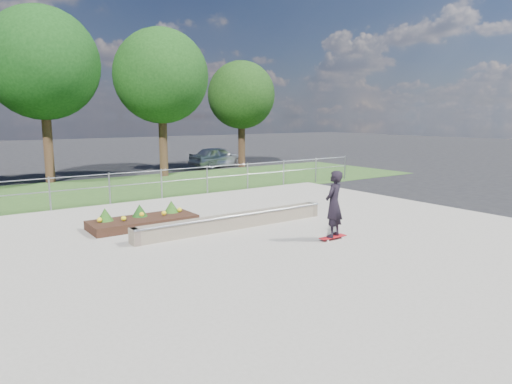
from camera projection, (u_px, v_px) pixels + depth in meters
ground at (284, 243)px, 11.56m from camera, size 120.00×120.00×0.00m
grass_verge at (130, 188)px, 20.41m from camera, size 30.00×8.00×0.02m
concrete_slab at (284, 242)px, 11.56m from camera, size 15.00×15.00×0.06m
fence at (161, 180)px, 17.47m from camera, size 20.06×0.06×1.20m
tree_mid_left at (42, 64)px, 21.29m from camera, size 5.25×5.25×8.25m
tree_mid_right at (161, 76)px, 23.68m from camera, size 4.90×4.90×7.70m
tree_far_right at (241, 95)px, 28.44m from camera, size 4.20×4.20×6.60m
grind_ledge at (234, 221)px, 12.85m from camera, size 6.00×0.44×0.43m
planter_bed at (143, 220)px, 13.11m from camera, size 3.00×1.20×0.61m
skateboarder at (334, 204)px, 11.54m from camera, size 0.80×0.61×1.78m
parked_car at (218, 157)px, 28.98m from camera, size 3.96×2.05×1.29m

